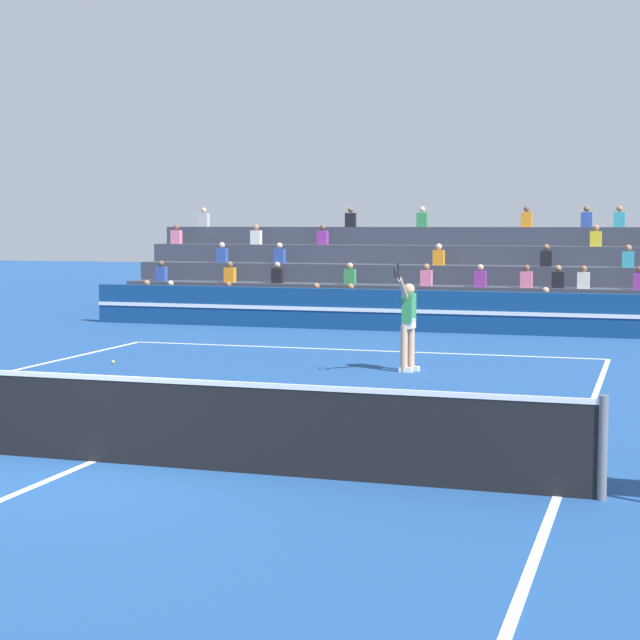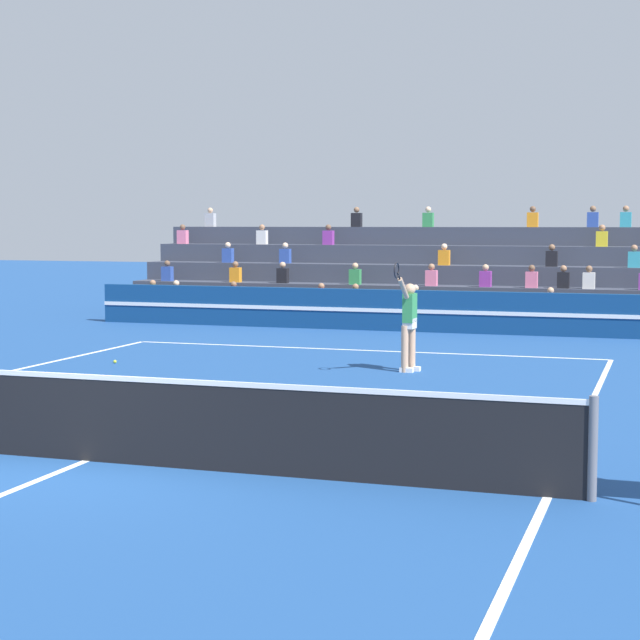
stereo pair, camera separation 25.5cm
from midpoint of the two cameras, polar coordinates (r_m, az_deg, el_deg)
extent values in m
plane|color=navy|center=(13.31, -12.56, -7.38)|extent=(120.00, 120.00, 0.00)
cube|color=white|center=(24.21, 1.70, -1.61)|extent=(11.00, 0.10, 0.01)
cube|color=white|center=(11.63, 11.93, -9.19)|extent=(0.10, 23.80, 0.01)
cube|color=white|center=(19.05, -2.81, -3.47)|extent=(8.25, 0.10, 0.01)
cube|color=white|center=(13.31, -12.56, -7.37)|extent=(0.10, 12.85, 0.01)
cylinder|color=slate|center=(11.48, 14.23, -6.63)|extent=(0.10, 0.10, 1.10)
cube|color=black|center=(13.21, -12.60, -5.27)|extent=(11.90, 0.02, 1.00)
cube|color=white|center=(13.13, -12.65, -2.99)|extent=(11.90, 0.04, 0.06)
cube|color=navy|center=(28.47, 4.17, 0.50)|extent=(18.00, 0.24, 1.10)
cube|color=white|center=(28.35, 4.11, 0.48)|extent=(18.00, 0.02, 0.10)
cube|color=#383D4C|center=(29.73, 4.74, 0.17)|extent=(18.17, 0.95, 0.55)
cube|color=#338C4C|center=(32.30, -9.43, 1.39)|extent=(0.32, 0.22, 0.44)
sphere|color=#9E7051|center=(32.28, -9.44, 1.96)|extent=(0.18, 0.18, 0.18)
cube|color=#338C4C|center=(29.97, 1.40, 1.17)|extent=(0.32, 0.22, 0.44)
sphere|color=#9E7051|center=(29.95, 1.40, 1.78)|extent=(0.18, 0.18, 0.18)
cube|color=red|center=(30.26, -0.43, 1.21)|extent=(0.32, 0.22, 0.44)
sphere|color=#9E7051|center=(30.24, -0.43, 1.82)|extent=(0.18, 0.18, 0.18)
cube|color=black|center=(31.95, -8.19, 1.37)|extent=(0.32, 0.22, 0.44)
sphere|color=beige|center=(31.93, -8.20, 1.94)|extent=(0.18, 0.18, 0.18)
cube|color=purple|center=(31.20, -5.14, 1.31)|extent=(0.32, 0.22, 0.44)
sphere|color=brown|center=(31.18, -5.14, 1.90)|extent=(0.18, 0.18, 0.18)
cube|color=#2D4CA5|center=(28.94, 11.69, 0.92)|extent=(0.32, 0.22, 0.44)
sphere|color=tan|center=(28.92, 11.70, 1.55)|extent=(0.18, 0.18, 0.18)
cube|color=#338C4C|center=(29.54, 4.61, 1.10)|extent=(0.32, 0.22, 0.44)
sphere|color=beige|center=(29.52, 4.61, 1.72)|extent=(0.18, 0.18, 0.18)
cube|color=#383D4C|center=(30.64, 5.14, 0.83)|extent=(18.17, 0.95, 1.10)
cube|color=pink|center=(29.92, 10.71, 2.13)|extent=(0.32, 0.22, 0.44)
sphere|color=brown|center=(29.90, 10.72, 2.74)|extent=(0.18, 0.18, 0.18)
cube|color=#2D4CA5|center=(33.11, -8.68, 2.45)|extent=(0.32, 0.22, 0.44)
sphere|color=brown|center=(33.09, -8.68, 3.00)|extent=(0.18, 0.18, 0.18)
cube|color=silver|center=(29.77, 13.63, 2.06)|extent=(0.32, 0.22, 0.44)
sphere|color=brown|center=(29.76, 13.65, 2.68)|extent=(0.18, 0.18, 0.18)
cube|color=purple|center=(29.71, 16.43, 1.99)|extent=(0.32, 0.22, 0.44)
sphere|color=brown|center=(29.69, 16.44, 2.60)|extent=(0.18, 0.18, 0.18)
cube|color=black|center=(31.62, -2.52, 2.38)|extent=(0.32, 0.22, 0.44)
sphere|color=tan|center=(31.61, -2.52, 2.96)|extent=(0.18, 0.18, 0.18)
cube|color=purple|center=(30.09, 8.31, 2.18)|extent=(0.32, 0.22, 0.44)
sphere|color=tan|center=(30.08, 8.31, 2.79)|extent=(0.18, 0.18, 0.18)
cube|color=orange|center=(32.17, -5.05, 2.41)|extent=(0.32, 0.22, 0.44)
sphere|color=brown|center=(32.16, -5.06, 2.98)|extent=(0.18, 0.18, 0.18)
cube|color=#338C4C|center=(30.93, 1.37, 2.32)|extent=(0.32, 0.22, 0.44)
sphere|color=tan|center=(30.91, 1.37, 2.91)|extent=(0.18, 0.18, 0.18)
cube|color=pink|center=(30.38, 5.45, 2.24)|extent=(0.32, 0.22, 0.44)
sphere|color=#9E7051|center=(30.36, 5.46, 2.85)|extent=(0.18, 0.18, 0.18)
cube|color=black|center=(29.83, 12.34, 2.09)|extent=(0.32, 0.22, 0.44)
sphere|color=#9E7051|center=(29.81, 12.35, 2.71)|extent=(0.18, 0.18, 0.18)
cube|color=#383D4C|center=(31.54, 5.51, 1.45)|extent=(18.17, 0.95, 1.65)
cube|color=orange|center=(31.25, 6.12, 3.33)|extent=(0.32, 0.22, 0.44)
sphere|color=beige|center=(31.24, 6.12, 3.91)|extent=(0.18, 0.18, 0.18)
cube|color=#2D4CA5|center=(33.28, -5.47, 3.44)|extent=(0.32, 0.22, 0.44)
sphere|color=beige|center=(33.27, -5.47, 4.00)|extent=(0.18, 0.18, 0.18)
cube|color=black|center=(30.79, 11.74, 3.22)|extent=(0.32, 0.22, 0.44)
sphere|color=brown|center=(30.78, 11.75, 3.82)|extent=(0.18, 0.18, 0.18)
cube|color=teal|center=(30.64, 15.88, 3.12)|extent=(0.32, 0.22, 0.44)
sphere|color=#9E7051|center=(30.63, 15.90, 3.72)|extent=(0.18, 0.18, 0.18)
cube|color=#2D4CA5|center=(32.58, -2.39, 3.43)|extent=(0.32, 0.22, 0.44)
sphere|color=beige|center=(32.57, -2.39, 3.99)|extent=(0.18, 0.18, 0.18)
cube|color=#383D4C|center=(32.45, 5.87, 2.04)|extent=(18.17, 0.95, 2.20)
cube|color=pink|center=(34.95, -7.88, 4.40)|extent=(0.32, 0.22, 0.44)
sphere|color=brown|center=(34.94, -7.88, 4.93)|extent=(0.18, 0.18, 0.18)
cube|color=silver|center=(33.86, -3.64, 4.42)|extent=(0.32, 0.22, 0.44)
sphere|color=#9E7051|center=(33.85, -3.65, 4.96)|extent=(0.18, 0.18, 0.18)
cube|color=purple|center=(33.12, -0.08, 4.41)|extent=(0.32, 0.22, 0.44)
sphere|color=brown|center=(33.12, -0.08, 4.97)|extent=(0.18, 0.18, 0.18)
cube|color=yellow|center=(31.62, 14.27, 4.22)|extent=(0.32, 0.22, 0.44)
sphere|color=#9E7051|center=(31.62, 14.29, 4.80)|extent=(0.18, 0.18, 0.18)
cube|color=#383D4C|center=(33.37, 6.21, 2.59)|extent=(18.17, 0.95, 2.75)
cube|color=#338C4C|center=(33.28, 5.25, 5.34)|extent=(0.32, 0.22, 0.44)
sphere|color=beige|center=(33.28, 5.26, 5.89)|extent=(0.18, 0.18, 0.18)
cube|color=#B2B2B7|center=(35.58, -6.42, 5.32)|extent=(0.32, 0.22, 0.44)
sphere|color=tan|center=(35.58, -6.42, 5.83)|extent=(0.18, 0.18, 0.18)
cube|color=black|center=(33.85, 1.43, 5.36)|extent=(0.32, 0.22, 0.44)
sphere|color=brown|center=(33.85, 1.43, 5.90)|extent=(0.18, 0.18, 0.18)
cube|color=teal|center=(32.54, 15.46, 5.18)|extent=(0.32, 0.22, 0.44)
sphere|color=#9E7051|center=(32.54, 15.47, 5.74)|extent=(0.18, 0.18, 0.18)
cube|color=#2D4CA5|center=(32.59, 13.81, 5.22)|extent=(0.32, 0.22, 0.44)
sphere|color=brown|center=(32.59, 13.82, 5.78)|extent=(0.18, 0.18, 0.18)
cube|color=orange|center=(32.75, 10.74, 5.28)|extent=(0.32, 0.22, 0.44)
sphere|color=brown|center=(32.75, 10.75, 5.83)|extent=(0.18, 0.18, 0.18)
cylinder|color=tan|center=(20.85, 4.53, -1.49)|extent=(0.14, 0.14, 0.90)
cylinder|color=tan|center=(20.66, 4.15, -1.55)|extent=(0.14, 0.14, 0.90)
cube|color=white|center=(20.71, 4.41, -0.17)|extent=(0.21, 0.33, 0.20)
cube|color=#338C4C|center=(20.68, 4.41, 0.65)|extent=(0.21, 0.37, 0.56)
sphere|color=tan|center=(20.65, 4.42, 1.65)|extent=(0.22, 0.22, 0.22)
cube|color=white|center=(20.89, 4.62, -2.60)|extent=(0.26, 0.13, 0.09)
cube|color=white|center=(20.70, 4.25, -2.67)|extent=(0.26, 0.13, 0.09)
cylinder|color=tan|center=(20.92, 4.59, 0.54)|extent=(0.09, 0.09, 0.56)
cylinder|color=tan|center=(20.21, 4.08, 1.70)|extent=(0.11, 0.53, 0.44)
cylinder|color=black|center=(19.90, 3.84, 2.36)|extent=(0.04, 0.19, 0.16)
torus|color=black|center=(19.76, 3.73, 2.67)|extent=(0.04, 0.43, 0.43)
sphere|color=#C6DB33|center=(22.33, -11.30, -2.21)|extent=(0.07, 0.07, 0.07)
camera|label=1|loc=(0.13, -90.37, -0.03)|focal=60.00mm
camera|label=2|loc=(0.13, 89.63, 0.03)|focal=60.00mm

